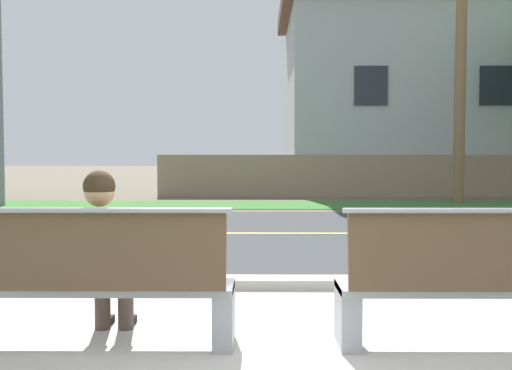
{
  "coord_description": "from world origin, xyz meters",
  "views": [
    {
      "loc": [
        -0.18,
        -3.51,
        1.35
      ],
      "look_at": [
        -0.23,
        3.53,
        1.0
      ],
      "focal_mm": 40.61,
      "sensor_mm": 36.0,
      "label": 1
    }
  ],
  "objects": [
    {
      "name": "garden_wall",
      "position": [
        2.91,
        15.78,
        0.7
      ],
      "size": [
        13.0,
        0.36,
        1.4
      ],
      "primitive_type": "cube",
      "color": "gray",
      "rests_on": "ground_plane"
    },
    {
      "name": "seated_person_olive",
      "position": [
        -1.31,
        0.63,
        0.68
      ],
      "size": [
        0.52,
        0.68,
        1.25
      ],
      "color": "#47382D",
      "rests_on": "ground_plane"
    },
    {
      "name": "street_asphalt",
      "position": [
        0.0,
        6.5,
        0.0
      ],
      "size": [
        52.0,
        8.0,
        0.01
      ],
      "primitive_type": "cube",
      "color": "#383A3D",
      "rests_on": "ground_plane"
    },
    {
      "name": "road_centre_line",
      "position": [
        0.0,
        6.5,
        0.01
      ],
      "size": [
        48.0,
        0.14,
        0.01
      ],
      "primitive_type": "cube",
      "color": "#E0CC4C",
      "rests_on": "ground_plane"
    },
    {
      "name": "curb_edge",
      "position": [
        0.0,
        2.35,
        0.06
      ],
      "size": [
        44.0,
        0.3,
        0.11
      ],
      "primitive_type": "cube",
      "color": "#ADA89E",
      "rests_on": "ground_plane"
    },
    {
      "name": "house_across_street",
      "position": [
        5.55,
        18.98,
        3.69
      ],
      "size": [
        9.91,
        6.91,
        7.29
      ],
      "color": "#A3ADB2",
      "rests_on": "ground_plane"
    },
    {
      "name": "bench_left",
      "position": [
        -1.38,
        0.46,
        0.46
      ],
      "size": [
        2.02,
        0.48,
        1.01
      ],
      "color": "#9EA0A8",
      "rests_on": "ground_plane"
    },
    {
      "name": "ground_plane",
      "position": [
        0.0,
        8.0,
        0.0
      ],
      "size": [
        140.0,
        140.0,
        0.0
      ],
      "primitive_type": "plane",
      "color": "#665B4C"
    },
    {
      "name": "sidewalk_pavement",
      "position": [
        0.0,
        0.4,
        0.01
      ],
      "size": [
        44.0,
        3.6,
        0.01
      ],
      "primitive_type": "cube",
      "color": "#B7B2A8",
      "rests_on": "ground_plane"
    },
    {
      "name": "streetlamp",
      "position": [
        -7.17,
        12.24,
        4.25
      ],
      "size": [
        0.24,
        2.1,
        7.48
      ],
      "color": "gray",
      "rests_on": "ground_plane"
    },
    {
      "name": "far_verge_grass",
      "position": [
        0.0,
        12.45,
        0.01
      ],
      "size": [
        48.0,
        2.8,
        0.02
      ],
      "primitive_type": "cube",
      "color": "#38702D",
      "rests_on": "ground_plane"
    },
    {
      "name": "bench_right",
      "position": [
        1.38,
        0.46,
        0.46
      ],
      "size": [
        2.02,
        0.48,
        1.01
      ],
      "color": "#9EA0A8",
      "rests_on": "ground_plane"
    }
  ]
}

